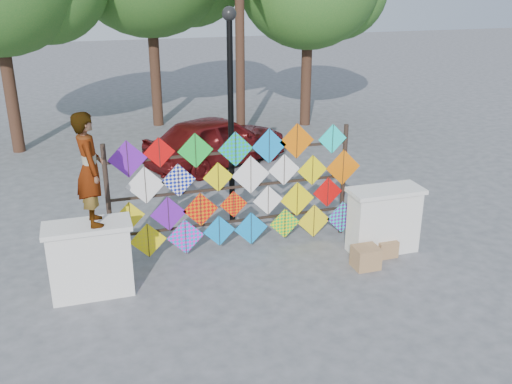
% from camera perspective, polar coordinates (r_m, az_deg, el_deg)
% --- Properties ---
extents(ground, '(80.00, 80.00, 0.00)m').
position_cam_1_polar(ground, '(10.60, -1.10, -7.34)').
color(ground, gray).
rests_on(ground, ground).
extents(parapet_left, '(1.40, 0.65, 1.28)m').
position_cam_1_polar(parapet_left, '(9.80, -16.22, -6.46)').
color(parapet_left, silver).
rests_on(parapet_left, ground).
extents(parapet_right, '(1.40, 0.65, 1.28)m').
position_cam_1_polar(parapet_right, '(11.13, 12.65, -2.71)').
color(parapet_right, silver).
rests_on(parapet_right, ground).
extents(kite_rack, '(4.94, 0.24, 2.42)m').
position_cam_1_polar(kite_rack, '(10.76, -1.69, 0.22)').
color(kite_rack, black).
rests_on(kite_rack, ground).
extents(vendor_woman, '(0.50, 0.71, 1.82)m').
position_cam_1_polar(vendor_woman, '(9.21, -16.31, 2.20)').
color(vendor_woman, '#99999E').
rests_on(vendor_woman, parapet_left).
extents(sedan, '(4.50, 3.24, 1.42)m').
position_cam_1_polar(sedan, '(15.91, -3.94, 5.18)').
color(sedan, '#5D1011').
rests_on(sedan, ground).
extents(lamppost, '(0.28, 0.28, 4.46)m').
position_cam_1_polar(lamppost, '(11.58, -2.56, 9.32)').
color(lamppost, black).
rests_on(lamppost, ground).
extents(cardboard_box_near, '(0.45, 0.40, 0.40)m').
position_cam_1_polar(cardboard_box_near, '(10.63, 10.92, -6.43)').
color(cardboard_box_near, '#A1704E').
rests_on(cardboard_box_near, ground).
extents(cardboard_box_far, '(0.39, 0.36, 0.33)m').
position_cam_1_polar(cardboard_box_far, '(11.15, 12.80, -5.44)').
color(cardboard_box_far, '#A1704E').
rests_on(cardboard_box_far, ground).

